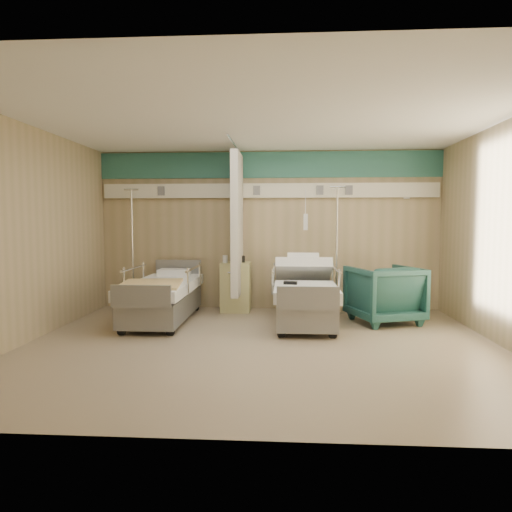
# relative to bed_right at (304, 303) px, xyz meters

# --- Properties ---
(ground) EXTENTS (6.00, 5.00, 0.00)m
(ground) POSITION_rel_bed_right_xyz_m (-0.60, -1.30, -0.32)
(ground) COLOR #86735C
(ground) RESTS_ON ground
(room_walls) EXTENTS (6.04, 5.04, 2.82)m
(room_walls) POSITION_rel_bed_right_xyz_m (-0.63, -1.05, 1.55)
(room_walls) COLOR tan
(room_walls) RESTS_ON ground
(bed_right) EXTENTS (1.00, 2.16, 0.63)m
(bed_right) POSITION_rel_bed_right_xyz_m (0.00, 0.00, 0.00)
(bed_right) COLOR white
(bed_right) RESTS_ON ground
(bed_left) EXTENTS (1.00, 2.16, 0.63)m
(bed_left) POSITION_rel_bed_right_xyz_m (-2.20, 0.00, 0.00)
(bed_left) COLOR white
(bed_left) RESTS_ON ground
(bedside_cabinet) EXTENTS (0.50, 0.48, 0.85)m
(bedside_cabinet) POSITION_rel_bed_right_xyz_m (-1.15, 0.90, 0.11)
(bedside_cabinet) COLOR #CBC47E
(bedside_cabinet) RESTS_ON ground
(visitor_armchair) EXTENTS (1.21, 1.23, 0.89)m
(visitor_armchair) POSITION_rel_bed_right_xyz_m (1.23, 0.14, 0.13)
(visitor_armchair) COLOR #1D4944
(visitor_armchair) RESTS_ON ground
(waffle_blanket) EXTENTS (0.71, 0.65, 0.07)m
(waffle_blanket) POSITION_rel_bed_right_xyz_m (1.19, 0.12, 0.61)
(waffle_blanket) COLOR white
(waffle_blanket) RESTS_ON visitor_armchair
(iv_stand_right) EXTENTS (0.39, 0.39, 2.16)m
(iv_stand_right) POSITION_rel_bed_right_xyz_m (0.58, 0.94, 0.13)
(iv_stand_right) COLOR silver
(iv_stand_right) RESTS_ON ground
(iv_stand_left) EXTENTS (0.38, 0.38, 2.13)m
(iv_stand_left) POSITION_rel_bed_right_xyz_m (-2.99, 0.95, 0.12)
(iv_stand_left) COLOR silver
(iv_stand_left) RESTS_ON ground
(call_remote) EXTENTS (0.21, 0.12, 0.04)m
(call_remote) POSITION_rel_bed_right_xyz_m (-0.22, -0.21, 0.34)
(call_remote) COLOR black
(call_remote) RESTS_ON bed_right
(tan_blanket) EXTENTS (0.99, 1.17, 0.04)m
(tan_blanket) POSITION_rel_bed_right_xyz_m (-2.25, -0.46, 0.33)
(tan_blanket) COLOR #DAB86F
(tan_blanket) RESTS_ON bed_left
(toiletry_bag) EXTENTS (0.25, 0.20, 0.12)m
(toiletry_bag) POSITION_rel_bed_right_xyz_m (-1.11, 0.92, 0.59)
(toiletry_bag) COLOR black
(toiletry_bag) RESTS_ON bedside_cabinet
(white_cup) EXTENTS (0.09, 0.09, 0.12)m
(white_cup) POSITION_rel_bed_right_xyz_m (-1.33, 0.86, 0.60)
(white_cup) COLOR white
(white_cup) RESTS_ON bedside_cabinet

